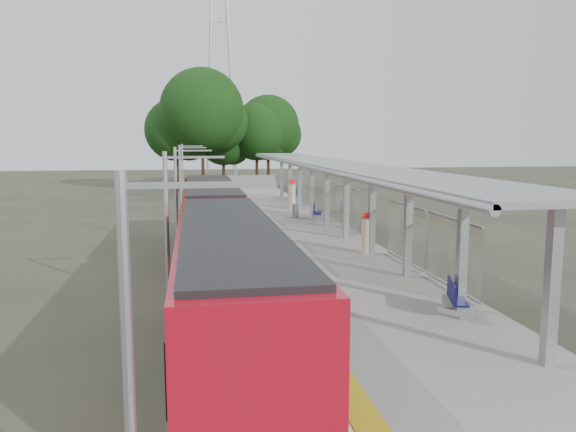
# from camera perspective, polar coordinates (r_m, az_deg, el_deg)

# --- Properties ---
(ground) EXTENTS (200.00, 200.00, 0.00)m
(ground) POSITION_cam_1_polar(r_m,az_deg,el_deg) (14.68, 13.25, -15.66)
(ground) COLOR #474438
(ground) RESTS_ON ground
(trackbed) EXTENTS (3.00, 70.00, 0.24)m
(trackbed) POSITION_cam_1_polar(r_m,az_deg,el_deg) (32.87, -8.00, -2.25)
(trackbed) COLOR #59544C
(trackbed) RESTS_ON ground
(platform) EXTENTS (6.00, 50.00, 1.00)m
(platform) POSITION_cam_1_polar(r_m,az_deg,el_deg) (33.24, -0.23, -1.40)
(platform) COLOR gray
(platform) RESTS_ON ground
(tactile_strip) EXTENTS (0.60, 50.00, 0.02)m
(tactile_strip) POSITION_cam_1_polar(r_m,az_deg,el_deg) (32.84, -4.62, -0.63)
(tactile_strip) COLOR gold
(tactile_strip) RESTS_ON platform
(end_fence) EXTENTS (6.00, 0.10, 1.20)m
(end_fence) POSITION_cam_1_polar(r_m,az_deg,el_deg) (57.72, -4.32, 3.57)
(end_fence) COLOR #9EA0A5
(end_fence) RESTS_ON platform
(train) EXTENTS (2.74, 27.60, 3.62)m
(train) POSITION_cam_1_polar(r_m,az_deg,el_deg) (21.74, -7.19, -2.20)
(train) COLOR black
(train) RESTS_ON ground
(canopy) EXTENTS (3.27, 38.00, 3.66)m
(canopy) POSITION_cam_1_polar(r_m,az_deg,el_deg) (29.45, 4.09, 4.64)
(canopy) COLOR #9EA0A5
(canopy) RESTS_ON platform
(pylon) EXTENTS (8.00, 4.00, 38.00)m
(pylon) POSITION_cam_1_polar(r_m,az_deg,el_deg) (86.50, -6.96, 16.48)
(pylon) COLOR #9EA0A5
(pylon) RESTS_ON ground
(tree_cluster) EXTENTS (18.15, 13.92, 13.58)m
(tree_cluster) POSITION_cam_1_polar(r_m,az_deg,el_deg) (65.30, -6.58, 9.34)
(tree_cluster) COLOR #382316
(tree_cluster) RESTS_ON ground
(catenary_masts) EXTENTS (2.08, 48.16, 5.40)m
(catenary_masts) POSITION_cam_1_polar(r_m,az_deg,el_deg) (31.51, -11.15, 2.37)
(catenary_masts) COLOR #9EA0A5
(catenary_masts) RESTS_ON ground
(bench_near) EXTENTS (0.82, 1.43, 0.94)m
(bench_near) POSITION_cam_1_polar(r_m,az_deg,el_deg) (16.28, 16.60, -7.86)
(bench_near) COLOR #0E0D45
(bench_near) RESTS_ON platform
(bench_mid) EXTENTS (0.77, 1.60, 1.05)m
(bench_mid) POSITION_cam_1_polar(r_m,az_deg,el_deg) (33.60, 2.85, 0.51)
(bench_mid) COLOR #0E0D45
(bench_mid) RESTS_ON platform
(bench_far) EXTENTS (0.89, 1.46, 0.96)m
(bench_far) POSITION_cam_1_polar(r_m,az_deg,el_deg) (45.04, 0.59, 2.29)
(bench_far) COLOR #0E0D45
(bench_far) RESTS_ON platform
(info_pillar_near) EXTENTS (0.39, 0.39, 1.75)m
(info_pillar_near) POSITION_cam_1_polar(r_m,az_deg,el_deg) (23.91, 7.94, -2.02)
(info_pillar_near) COLOR beige
(info_pillar_near) RESTS_ON platform
(info_pillar_far) EXTENTS (0.46, 0.46, 2.03)m
(info_pillar_far) POSITION_cam_1_polar(r_m,az_deg,el_deg) (39.06, 0.43, 2.01)
(info_pillar_far) COLOR beige
(info_pillar_far) RESTS_ON platform
(litter_bin) EXTENTS (0.51, 0.51, 0.83)m
(litter_bin) POSITION_cam_1_polar(r_m,az_deg,el_deg) (34.75, 0.75, 0.52)
(litter_bin) COLOR #9EA0A5
(litter_bin) RESTS_ON platform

